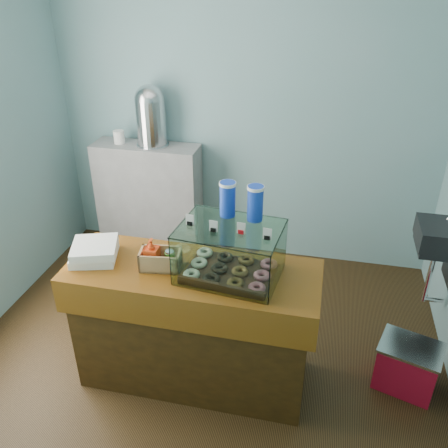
% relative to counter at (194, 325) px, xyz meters
% --- Properties ---
extents(ground, '(3.50, 3.50, 0.00)m').
position_rel_counter_xyz_m(ground, '(0.00, 0.25, -0.46)').
color(ground, black).
rests_on(ground, ground).
extents(room_shell, '(3.54, 3.04, 2.82)m').
position_rel_counter_xyz_m(room_shell, '(0.03, 0.26, 1.25)').
color(room_shell, '#6F9EA1').
rests_on(room_shell, ground).
extents(counter, '(1.60, 0.60, 0.90)m').
position_rel_counter_xyz_m(counter, '(0.00, 0.00, 0.00)').
color(counter, '#42270C').
rests_on(counter, ground).
extents(back_shelf, '(1.00, 0.32, 1.10)m').
position_rel_counter_xyz_m(back_shelf, '(-0.90, 1.57, 0.09)').
color(back_shelf, '#969699').
rests_on(back_shelf, ground).
extents(display_case, '(0.64, 0.50, 0.55)m').
position_rel_counter_xyz_m(display_case, '(0.25, 0.04, 0.62)').
color(display_case, '#351B0F').
rests_on(display_case, counter).
extents(condiment_crate, '(0.27, 0.19, 0.20)m').
position_rel_counter_xyz_m(condiment_crate, '(-0.21, -0.01, 0.51)').
color(condiment_crate, tan).
rests_on(condiment_crate, counter).
extents(pastry_boxes, '(0.36, 0.35, 0.11)m').
position_rel_counter_xyz_m(pastry_boxes, '(-0.64, -0.01, 0.50)').
color(pastry_boxes, white).
rests_on(pastry_boxes, counter).
extents(coffee_urn, '(0.30, 0.30, 0.55)m').
position_rel_counter_xyz_m(coffee_urn, '(-0.83, 1.59, 0.93)').
color(coffee_urn, silver).
rests_on(coffee_urn, back_shelf).
extents(red_cooler, '(0.47, 0.41, 0.35)m').
position_rel_counter_xyz_m(red_cooler, '(1.43, 0.23, -0.28)').
color(red_cooler, red).
rests_on(red_cooler, ground).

